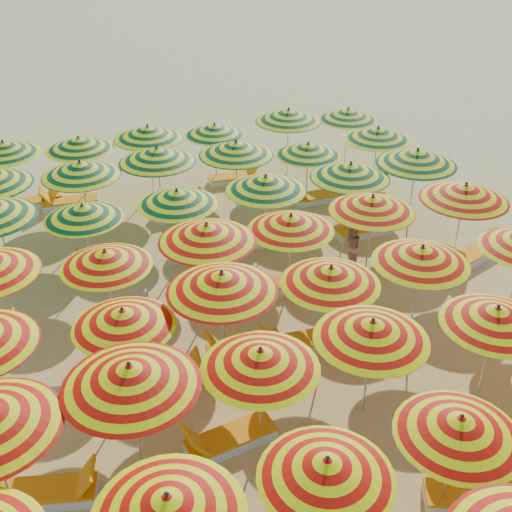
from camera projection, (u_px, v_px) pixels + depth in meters
name	position (u px, v px, depth m)	size (l,w,h in m)	color
ground	(262.00, 324.00, 15.12)	(120.00, 120.00, 0.00)	#E2BD64
umbrella_7	(168.00, 506.00, 8.48)	(2.21, 2.21, 2.28)	silver
umbrella_8	(327.00, 469.00, 9.13)	(2.53, 2.53, 2.16)	silver
umbrella_9	(460.00, 426.00, 9.84)	(2.39, 2.39, 2.14)	silver
umbrella_13	(130.00, 376.00, 10.40)	(3.02, 3.02, 2.47)	silver
umbrella_14	(260.00, 359.00, 11.06)	(2.58, 2.58, 2.24)	silver
umbrella_15	(372.00, 330.00, 11.67)	(2.60, 2.60, 2.30)	silver
umbrella_16	(496.00, 316.00, 12.15)	(2.68, 2.68, 2.22)	silver
umbrella_19	(123.00, 318.00, 12.21)	(2.20, 2.20, 2.13)	silver
umbrella_20	(222.00, 282.00, 12.82)	(2.67, 2.67, 2.42)	silver
umbrella_21	(331.00, 275.00, 13.31)	(2.55, 2.55, 2.25)	silver
umbrella_22	(422.00, 255.00, 13.97)	(2.66, 2.66, 2.28)	silver
umbrella_25	(106.00, 259.00, 14.03)	(2.58, 2.58, 2.16)	silver
umbrella_26	(207.00, 233.00, 14.57)	(2.64, 2.64, 2.40)	silver
umbrella_27	(291.00, 223.00, 15.30)	(2.12, 2.12, 2.23)	silver
umbrella_28	(372.00, 204.00, 15.97)	(2.72, 2.72, 2.33)	silver
umbrella_29	(465.00, 192.00, 16.36)	(2.95, 2.95, 2.42)	silver
umbrella_31	(83.00, 212.00, 16.00)	(2.19, 2.19, 2.12)	silver
umbrella_32	(177.00, 197.00, 16.50)	(2.74, 2.74, 2.22)	silver
umbrella_33	(266.00, 183.00, 17.03)	(2.41, 2.41, 2.32)	silver
umbrella_34	(350.00, 171.00, 17.63)	(2.83, 2.83, 2.37)	silver
umbrella_35	(417.00, 157.00, 18.25)	(2.51, 2.51, 2.45)	silver
umbrella_37	(80.00, 169.00, 17.78)	(2.40, 2.40, 2.35)	silver
umbrella_38	(157.00, 155.00, 18.53)	(2.36, 2.36, 2.40)	silver
umbrella_39	(236.00, 148.00, 18.99)	(2.63, 2.63, 2.38)	silver
umbrella_40	(308.00, 149.00, 19.48)	(2.69, 2.69, 2.15)	silver
umbrella_41	(378.00, 134.00, 20.28)	(2.41, 2.41, 2.28)	silver
umbrella_42	(4.00, 148.00, 19.28)	(2.75, 2.75, 2.26)	silver
umbrella_43	(79.00, 144.00, 19.70)	(2.52, 2.52, 2.23)	silver
umbrella_44	(148.00, 132.00, 20.25)	(2.38, 2.38, 2.34)	silver
umbrella_45	(215.00, 130.00, 21.02)	(2.59, 2.59, 2.11)	silver
umbrella_46	(288.00, 116.00, 21.53)	(2.74, 2.74, 2.37)	silver
umbrella_47	(348.00, 114.00, 22.21)	(2.53, 2.53, 2.15)	silver
lounger_7	(479.00, 499.00, 10.77)	(1.82, 1.19, 0.69)	white
lounger_10	(49.00, 492.00, 10.88)	(1.81, 0.93, 0.69)	white
lounger_11	(229.00, 439.00, 11.89)	(1.81, 0.89, 0.69)	white
lounger_13	(161.00, 380.00, 13.25)	(1.77, 0.69, 0.69)	white
lounger_14	(244.00, 347.00, 14.16)	(1.76, 0.67, 0.69)	white
lounger_15	(297.00, 343.00, 14.28)	(1.75, 0.64, 0.69)	white
lounger_17	(265.00, 287.00, 16.19)	(1.76, 0.67, 0.69)	white
lounger_18	(470.00, 257.00, 17.46)	(1.82, 1.17, 0.69)	white
lounger_19	(111.00, 264.00, 17.15)	(1.80, 0.84, 0.69)	white
lounger_20	(203.00, 254.00, 17.57)	(1.83, 1.04, 0.69)	white
lounger_21	(280.00, 239.00, 18.29)	(1.81, 0.89, 0.69)	white
lounger_22	(365.00, 229.00, 18.76)	(1.78, 0.74, 0.69)	white
lounger_23	(181.00, 211.00, 19.75)	(1.82, 0.97, 0.69)	white
lounger_24	(319.00, 197.00, 20.61)	(1.75, 0.65, 0.69)	white
lounger_25	(357.00, 190.00, 21.03)	(1.82, 1.23, 0.69)	white
lounger_26	(35.00, 202.00, 20.30)	(1.82, 0.93, 0.69)	white
lounger_27	(69.00, 202.00, 20.28)	(1.75, 0.65, 0.69)	white
lounger_28	(235.00, 178.00, 21.88)	(1.74, 0.60, 0.69)	white
beachgoer_b	(351.00, 248.00, 16.86)	(0.64, 0.50, 1.31)	tan
beachgoer_a	(144.00, 316.00, 14.21)	(0.53, 0.34, 1.44)	tan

